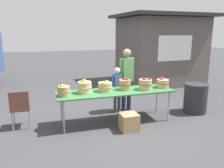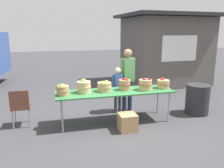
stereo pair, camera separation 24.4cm
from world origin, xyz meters
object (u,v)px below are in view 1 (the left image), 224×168
object	(u,v)px
apple_basket_green_2	(105,87)
apple_basket_red_1	(145,84)
apple_basket_green_0	(64,91)
apple_basket_green_1	(85,87)
apple_basket_red_0	(125,84)
child_customer	(117,86)
apple_basket_red_2	(163,83)
produce_crate	(129,122)
market_table	(116,93)
vendor_adult	(127,75)
folding_chair	(20,106)
trash_barrel	(195,98)

from	to	relation	value
apple_basket_green_2	apple_basket_red_1	distance (m)	0.96
apple_basket_green_0	apple_basket_green_1	world-z (taller)	apple_basket_green_1
apple_basket_green_0	apple_basket_red_0	world-z (taller)	apple_basket_red_0
apple_basket_green_1	child_customer	size ratio (longest dim) A/B	0.27
apple_basket_red_1	apple_basket_red_2	distance (m)	0.50
produce_crate	apple_basket_red_0	bearing A→B (deg)	79.24
apple_basket_green_0	apple_basket_red_1	distance (m)	1.90
market_table	produce_crate	world-z (taller)	market_table
apple_basket_green_2	vendor_adult	size ratio (longest dim) A/B	0.20
child_customer	apple_basket_red_2	bearing A→B (deg)	135.49
apple_basket_green_1	apple_basket_green_2	xyz separation A→B (m)	(0.47, -0.00, -0.02)
child_customer	produce_crate	distance (m)	1.24
folding_chair	apple_basket_red_1	bearing A→B (deg)	173.65
apple_basket_red_2	folding_chair	bearing A→B (deg)	175.65
apple_basket_red_2	child_customer	size ratio (longest dim) A/B	0.26
vendor_adult	trash_barrel	xyz separation A→B (m)	(1.69, -0.66, -0.59)
apple_basket_red_0	child_customer	world-z (taller)	child_customer
apple_basket_green_1	apple_basket_red_0	world-z (taller)	apple_basket_green_1
child_customer	trash_barrel	bearing A→B (deg)	150.67
market_table	vendor_adult	distance (m)	0.89
apple_basket_green_0	folding_chair	size ratio (longest dim) A/B	0.33
folding_chair	trash_barrel	xyz separation A→B (m)	(4.31, -0.24, -0.13)
market_table	apple_basket_green_1	distance (m)	0.74
apple_basket_green_0	child_customer	world-z (taller)	child_customer
apple_basket_green_0	child_customer	xyz separation A→B (m)	(1.42, 0.64, -0.16)
apple_basket_green_0	vendor_adult	xyz separation A→B (m)	(1.70, 0.73, 0.11)
apple_basket_red_0	folding_chair	xyz separation A→B (m)	(-2.35, 0.19, -0.38)
apple_basket_red_2	produce_crate	xyz separation A→B (m)	(-1.07, -0.52, -0.67)
produce_crate	trash_barrel	bearing A→B (deg)	14.61
apple_basket_green_2	apple_basket_red_0	size ratio (longest dim) A/B	1.18
market_table	apple_basket_green_2	distance (m)	0.29
apple_basket_red_2	trash_barrel	xyz separation A→B (m)	(1.01, 0.02, -0.48)
apple_basket_red_0	apple_basket_red_2	size ratio (longest dim) A/B	0.92
market_table	apple_basket_red_0	xyz separation A→B (m)	(0.24, 0.05, 0.17)
apple_basket_red_1	child_customer	bearing A→B (deg)	126.10
apple_basket_green_2	child_customer	bearing A→B (deg)	48.91
market_table	apple_basket_green_0	xyz separation A→B (m)	(-1.19, -0.06, 0.16)
apple_basket_red_1	folding_chair	distance (m)	2.86
apple_basket_green_2	apple_basket_red_2	size ratio (longest dim) A/B	1.09
market_table	apple_basket_green_1	bearing A→B (deg)	176.05
vendor_adult	produce_crate	bearing A→B (deg)	60.00
apple_basket_red_0	apple_basket_green_0	bearing A→B (deg)	-175.59
apple_basket_green_1	apple_basket_red_2	size ratio (longest dim) A/B	1.04
apple_basket_red_0	vendor_adult	world-z (taller)	vendor_adult
apple_basket_green_1	produce_crate	size ratio (longest dim) A/B	0.87
folding_chair	produce_crate	xyz separation A→B (m)	(2.24, -0.78, -0.32)
apple_basket_green_2	apple_basket_red_0	bearing A→B (deg)	1.15
apple_basket_red_0	apple_basket_red_2	xyz separation A→B (m)	(0.96, -0.06, -0.02)
apple_basket_red_2	trash_barrel	world-z (taller)	apple_basket_red_2
vendor_adult	child_customer	xyz separation A→B (m)	(-0.29, -0.08, -0.27)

